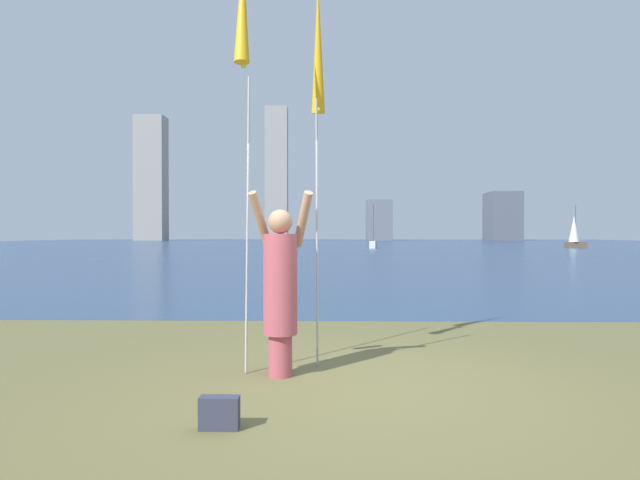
# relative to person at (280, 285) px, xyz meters

# --- Properties ---
(ground) EXTENTS (120.00, 138.00, 0.12)m
(ground) POSITION_rel_person_xyz_m (0.82, 50.55, -1.02)
(ground) COLOR brown
(person) EXTENTS (0.72, 0.53, 1.96)m
(person) POSITION_rel_person_xyz_m (0.00, 0.00, 0.00)
(person) COLOR #B24C59
(person) RESTS_ON ground
(kite_flag_left) EXTENTS (0.16, 0.58, 4.50)m
(kite_flag_left) POSITION_rel_person_xyz_m (-0.38, -0.07, 2.79)
(kite_flag_left) COLOR #B2B2B7
(kite_flag_left) RESTS_ON ground
(kite_flag_right) EXTENTS (0.16, 0.91, 4.48)m
(kite_flag_right) POSITION_rel_person_xyz_m (0.38, 0.71, 2.65)
(kite_flag_right) COLOR #B2B2B7
(kite_flag_right) RESTS_ON ground
(bag) EXTENTS (0.31, 0.12, 0.25)m
(bag) POSITION_rel_person_xyz_m (-0.32, -1.57, -0.84)
(bag) COLOR #33384C
(bag) RESTS_ON ground
(sailboat_3) EXTENTS (2.12, 1.08, 4.41)m
(sailboat_3) POSITION_rel_person_xyz_m (25.75, 51.43, 0.60)
(sailboat_3) COLOR brown
(sailboat_3) RESTS_ON ground
(sailboat_5) EXTENTS (0.94, 2.30, 4.41)m
(sailboat_5) POSITION_rel_person_xyz_m (4.69, 48.43, -0.57)
(sailboat_5) COLOR silver
(sailboat_5) RESTS_ON ground
(skyline_tower_0) EXTENTS (5.71, 4.57, 24.63)m
(skyline_tower_0) POSITION_rel_person_xyz_m (-35.36, 102.30, 11.35)
(skyline_tower_0) COLOR gray
(skyline_tower_0) RESTS_ON ground
(skyline_tower_1) EXTENTS (4.52, 3.01, 27.06)m
(skyline_tower_1) POSITION_rel_person_xyz_m (-10.63, 105.31, 12.57)
(skyline_tower_1) COLOR gray
(skyline_tower_1) RESTS_ON ground
(skyline_tower_2) EXTENTS (4.99, 6.76, 8.17)m
(skyline_tower_2) POSITION_rel_person_xyz_m (10.28, 106.50, 3.12)
(skyline_tower_2) COLOR slate
(skyline_tower_2) RESTS_ON ground
(skyline_tower_3) EXTENTS (5.98, 7.81, 9.72)m
(skyline_tower_3) POSITION_rel_person_xyz_m (35.20, 105.61, 3.89)
(skyline_tower_3) COLOR #565B66
(skyline_tower_3) RESTS_ON ground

